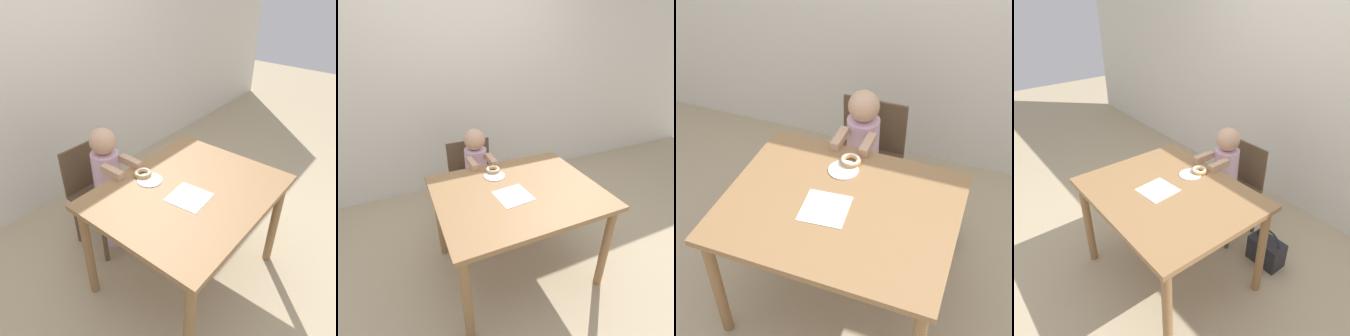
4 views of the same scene
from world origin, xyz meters
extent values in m
plane|color=tan|center=(0.00, 0.00, 0.00)|extent=(12.00, 12.00, 0.00)
cube|color=silver|center=(0.00, 1.55, 1.25)|extent=(8.00, 0.05, 2.50)
cube|color=olive|center=(0.00, 0.00, 0.75)|extent=(1.17, 0.93, 0.03)
cylinder|color=olive|center=(-0.52, -0.41, 0.37)|extent=(0.06, 0.06, 0.74)
cylinder|color=olive|center=(-0.52, 0.41, 0.37)|extent=(0.06, 0.06, 0.74)
cylinder|color=olive|center=(0.52, 0.41, 0.37)|extent=(0.06, 0.06, 0.74)
cube|color=brown|center=(-0.10, 0.71, 0.45)|extent=(0.43, 0.40, 0.03)
cube|color=brown|center=(-0.10, 0.91, 0.65)|extent=(0.43, 0.02, 0.37)
cylinder|color=brown|center=(-0.28, 0.55, 0.22)|extent=(0.04, 0.04, 0.44)
cylinder|color=brown|center=(0.08, 0.55, 0.22)|extent=(0.04, 0.04, 0.44)
cylinder|color=brown|center=(-0.28, 0.88, 0.22)|extent=(0.04, 0.04, 0.44)
cylinder|color=brown|center=(0.08, 0.88, 0.22)|extent=(0.04, 0.04, 0.44)
cylinder|color=silver|center=(-0.10, 0.66, 0.23)|extent=(0.17, 0.17, 0.46)
cylinder|color=silver|center=(-0.10, 0.66, 0.65)|extent=(0.20, 0.20, 0.38)
sphere|color=tan|center=(-0.10, 0.66, 0.93)|extent=(0.19, 0.19, 0.19)
cube|color=tan|center=(-0.19, 0.49, 0.80)|extent=(0.05, 0.18, 0.05)
cube|color=tan|center=(-0.02, 0.49, 0.80)|extent=(0.05, 0.18, 0.05)
torus|color=tan|center=(-0.06, 0.33, 0.79)|extent=(0.12, 0.12, 0.03)
torus|color=white|center=(-0.06, 0.33, 0.80)|extent=(0.10, 0.10, 0.02)
cube|color=white|center=(-0.06, -0.05, 0.77)|extent=(0.25, 0.25, 0.00)
cube|color=#232328|center=(0.39, 0.68, 0.11)|extent=(0.28, 0.16, 0.22)
torus|color=#232328|center=(0.39, 0.68, 0.22)|extent=(0.22, 0.02, 0.22)
cylinder|color=white|center=(-0.08, 0.26, 0.77)|extent=(0.16, 0.16, 0.01)
camera|label=1|loc=(-1.36, -0.95, 1.98)|focal=35.00mm
camera|label=2|loc=(-0.71, -1.41, 1.80)|focal=28.00mm
camera|label=3|loc=(0.60, -1.55, 2.39)|focal=50.00mm
camera|label=4|loc=(1.51, -1.08, 2.01)|focal=35.00mm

